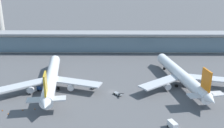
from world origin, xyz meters
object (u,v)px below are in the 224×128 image
at_px(service_truck_near_nose_blue, 33,89).
at_px(service_truck_under_wing_grey, 94,87).
at_px(service_truck_mid_apron_white, 201,96).
at_px(airliner_left_stand, 51,79).
at_px(safety_cone_bravo, 8,114).
at_px(service_truck_on_taxiway_white, 174,126).
at_px(safety_cone_alpha, 2,110).
at_px(safety_cone_charlie, 35,109).
at_px(safety_cone_delta, 23,110).
at_px(service_truck_by_tail_grey, 118,94).
at_px(airliner_centre_stand, 182,76).

height_order(service_truck_near_nose_blue, service_truck_under_wing_grey, service_truck_near_nose_blue).
bearing_deg(service_truck_mid_apron_white, airliner_left_stand, 172.28).
bearing_deg(safety_cone_bravo, service_truck_on_taxiway_white, -9.23).
bearing_deg(service_truck_mid_apron_white, safety_cone_alpha, -171.85).
relative_size(safety_cone_charlie, safety_cone_delta, 1.00).
relative_size(service_truck_by_tail_grey, service_truck_on_taxiway_white, 0.80).
height_order(service_truck_on_taxiway_white, safety_cone_bravo, service_truck_on_taxiway_white).
distance_m(airliner_left_stand, safety_cone_bravo, 29.99).
relative_size(airliner_centre_stand, safety_cone_alpha, 96.47).
bearing_deg(service_truck_under_wing_grey, safety_cone_charlie, -138.39).
height_order(airliner_centre_stand, service_truck_on_taxiway_white, airliner_centre_stand).
xyz_separation_m(service_truck_by_tail_grey, safety_cone_delta, (-42.80, -15.19, -0.49)).
bearing_deg(airliner_centre_stand, safety_cone_bravo, -159.36).
bearing_deg(service_truck_under_wing_grey, safety_cone_bravo, -143.05).
distance_m(airliner_left_stand, safety_cone_delta, 24.89).
relative_size(service_truck_on_taxiway_white, safety_cone_bravo, 10.91).
relative_size(airliner_left_stand, service_truck_near_nose_blue, 9.87).
bearing_deg(service_truck_on_taxiway_white, safety_cone_alpha, 169.01).
height_order(service_truck_under_wing_grey, service_truck_on_taxiway_white, service_truck_on_taxiway_white).
height_order(airliner_left_stand, safety_cone_delta, airliner_left_stand).
bearing_deg(airliner_left_stand, safety_cone_charlie, -97.69).
relative_size(service_truck_under_wing_grey, safety_cone_charlie, 4.63).
bearing_deg(safety_cone_delta, service_truck_by_tail_grey, 19.53).
height_order(service_truck_mid_apron_white, service_truck_by_tail_grey, service_truck_by_tail_grey).
bearing_deg(safety_cone_delta, airliner_centre_stand, 19.66).
bearing_deg(service_truck_mid_apron_white, service_truck_near_nose_blue, 176.08).
distance_m(service_truck_mid_apron_white, safety_cone_charlie, 78.95).
height_order(safety_cone_bravo, safety_cone_charlie, same).
xyz_separation_m(service_truck_near_nose_blue, safety_cone_alpha, (-8.27, -18.96, -1.37)).
bearing_deg(service_truck_by_tail_grey, service_truck_mid_apron_white, -3.52).
relative_size(service_truck_mid_apron_white, service_truck_on_taxiway_white, 0.40).
bearing_deg(airliner_left_stand, service_truck_under_wing_grey, 0.58).
bearing_deg(safety_cone_delta, service_truck_on_taxiway_white, -12.90).
relative_size(airliner_left_stand, service_truck_mid_apron_white, 22.16).
bearing_deg(service_truck_near_nose_blue, safety_cone_delta, -88.14).
bearing_deg(service_truck_mid_apron_white, safety_cone_charlie, -171.49).
height_order(airliner_centre_stand, safety_cone_bravo, airliner_centre_stand).
relative_size(service_truck_by_tail_grey, safety_cone_charlie, 8.73).
relative_size(service_truck_mid_apron_white, safety_cone_delta, 4.37).
bearing_deg(airliner_centre_stand, service_truck_near_nose_blue, -173.34).
bearing_deg(service_truck_by_tail_grey, safety_cone_alpha, -163.10).
height_order(service_truck_near_nose_blue, safety_cone_alpha, service_truck_near_nose_blue).
xyz_separation_m(service_truck_mid_apron_white, safety_cone_alpha, (-92.19, -13.20, -0.56)).
bearing_deg(service_truck_mid_apron_white, service_truck_on_taxiway_white, -124.98).
relative_size(airliner_left_stand, safety_cone_charlie, 96.91).
height_order(airliner_centre_stand, safety_cone_alpha, airliner_centre_stand).
height_order(service_truck_by_tail_grey, service_truck_on_taxiway_white, service_truck_on_taxiway_white).
xyz_separation_m(service_truck_near_nose_blue, service_truck_by_tail_grey, (43.40, -3.26, -0.88)).
distance_m(safety_cone_alpha, safety_cone_bravo, 4.73).
xyz_separation_m(service_truck_near_nose_blue, service_truck_under_wing_grey, (30.72, 4.65, -0.82)).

